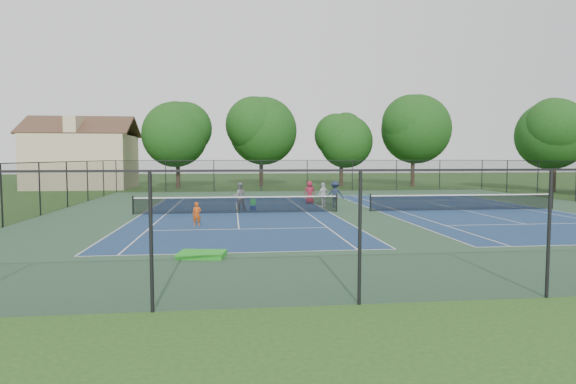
{
  "coord_description": "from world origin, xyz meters",
  "views": [
    {
      "loc": [
        -7.3,
        -28.27,
        3.28
      ],
      "look_at": [
        -4.11,
        -1.0,
        1.3
      ],
      "focal_mm": 30.0,
      "sensor_mm": 36.0,
      "label": 1
    }
  ],
  "objects": [
    {
      "name": "bystander_c",
      "position": [
        -1.83,
        5.29,
        0.81
      ],
      "size": [
        0.83,
        0.57,
        1.62
      ],
      "primitive_type": "imported",
      "rotation": [
        0.0,
        0.0,
        3.21
      ],
      "color": "maroon",
      "rests_on": "ground"
    },
    {
      "name": "tennis_court_right",
      "position": [
        7.0,
        0.0,
        0.1
      ],
      "size": [
        12.0,
        23.83,
        1.07
      ],
      "color": "navy",
      "rests_on": "ground"
    },
    {
      "name": "court_pad",
      "position": [
        0.0,
        0.0,
        0.0
      ],
      "size": [
        36.0,
        36.0,
        0.01
      ],
      "primitive_type": "cube",
      "color": "#30563B",
      "rests_on": "ground"
    },
    {
      "name": "tree_back_a",
      "position": [
        -13.0,
        24.0,
        6.04
      ],
      "size": [
        6.8,
        6.8,
        9.15
      ],
      "color": "#2D2116",
      "rests_on": "ground"
    },
    {
      "name": "ball_crate",
      "position": [
        -6.0,
        1.5,
        0.16
      ],
      "size": [
        0.38,
        0.3,
        0.32
      ],
      "primitive_type": "cube",
      "rotation": [
        0.0,
        0.0,
        -0.06
      ],
      "color": "navy",
      "rests_on": "ground"
    },
    {
      "name": "ball_hopper",
      "position": [
        -6.0,
        1.5,
        0.52
      ],
      "size": [
        0.35,
        0.28,
        0.4
      ],
      "primitive_type": "cube",
      "rotation": [
        0.0,
        0.0,
        -0.04
      ],
      "color": "green",
      "rests_on": "ball_crate"
    },
    {
      "name": "green_tarp",
      "position": [
        -8.3,
        -12.43,
        0.09
      ],
      "size": [
        1.65,
        1.27,
        0.17
      ],
      "primitive_type": "cube",
      "rotation": [
        0.0,
        0.0,
        -0.17
      ],
      "color": "green",
      "rests_on": "ground"
    },
    {
      "name": "tennis_court_left",
      "position": [
        -7.0,
        0.0,
        0.1
      ],
      "size": [
        12.0,
        23.83,
        1.07
      ],
      "color": "navy",
      "rests_on": "ground"
    },
    {
      "name": "tree_side_e",
      "position": [
        23.0,
        14.0,
        5.81
      ],
      "size": [
        6.6,
        6.6,
        8.87
      ],
      "color": "#2D2116",
      "rests_on": "ground"
    },
    {
      "name": "instructor",
      "position": [
        -6.84,
        1.31,
        0.88
      ],
      "size": [
        0.97,
        0.82,
        1.76
      ],
      "primitive_type": "imported",
      "rotation": [
        0.0,
        0.0,
        3.34
      ],
      "color": "gray",
      "rests_on": "ground"
    },
    {
      "name": "tree_back_b",
      "position": [
        -4.0,
        26.0,
        6.6
      ],
      "size": [
        7.6,
        7.6,
        10.03
      ],
      "color": "#2D2116",
      "rests_on": "ground"
    },
    {
      "name": "ground",
      "position": [
        0.0,
        0.0,
        0.0
      ],
      "size": [
        140.0,
        140.0,
        0.0
      ],
      "primitive_type": "plane",
      "color": "#234716",
      "rests_on": "ground"
    },
    {
      "name": "perimeter_fence",
      "position": [
        0.0,
        0.0,
        1.6
      ],
      "size": [
        36.08,
        36.08,
        3.02
      ],
      "color": "black",
      "rests_on": "ground"
    },
    {
      "name": "tree_back_d",
      "position": [
        13.0,
        24.0,
        6.82
      ],
      "size": [
        7.8,
        7.8,
        10.37
      ],
      "color": "#2D2116",
      "rests_on": "ground"
    },
    {
      "name": "tree_back_c",
      "position": [
        5.0,
        25.0,
        5.48
      ],
      "size": [
        6.0,
        6.0,
        8.4
      ],
      "color": "#2D2116",
      "rests_on": "ground"
    },
    {
      "name": "child_player",
      "position": [
        -8.98,
        -5.14,
        0.58
      ],
      "size": [
        0.42,
        0.28,
        1.16
      ],
      "primitive_type": "imported",
      "rotation": [
        0.0,
        0.0,
        -0.0
      ],
      "color": "#DF510E",
      "rests_on": "ground"
    },
    {
      "name": "clapboard_house",
      "position": [
        -23.0,
        25.0,
        3.09
      ],
      "size": [
        10.8,
        8.1,
        7.65
      ],
      "color": "tan",
      "rests_on": "ground"
    },
    {
      "name": "bystander_a",
      "position": [
        -1.28,
        3.02,
        0.81
      ],
      "size": [
        1.0,
        0.87,
        1.61
      ],
      "primitive_type": "imported",
      "rotation": [
        0.0,
        0.0,
        3.76
      ],
      "color": "white",
      "rests_on": "ground"
    },
    {
      "name": "bystander_b",
      "position": [
        -0.58,
        2.59,
        0.87
      ],
      "size": [
        1.23,
        0.85,
        1.74
      ],
      "primitive_type": "imported",
      "rotation": [
        0.0,
        0.0,
        2.95
      ],
      "color": "#1C273D",
      "rests_on": "ground"
    }
  ]
}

